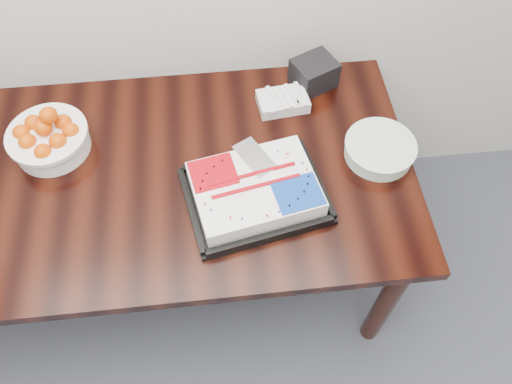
{
  "coord_description": "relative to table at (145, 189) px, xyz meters",
  "views": [
    {
      "loc": [
        0.28,
        1.03,
        2.08
      ],
      "look_at": [
        0.37,
        1.84,
        0.83
      ],
      "focal_mm": 35.0,
      "sensor_mm": 36.0,
      "label": 1
    }
  ],
  "objects": [
    {
      "name": "table",
      "position": [
        0.0,
        0.0,
        0.0
      ],
      "size": [
        1.8,
        0.9,
        0.75
      ],
      "color": "black",
      "rests_on": "ground"
    },
    {
      "name": "cake_tray",
      "position": [
        0.37,
        -0.13,
        0.13
      ],
      "size": [
        0.48,
        0.41,
        0.09
      ],
      "color": "black",
      "rests_on": "table"
    },
    {
      "name": "tangerine_bowl",
      "position": [
        -0.29,
        0.14,
        0.16
      ],
      "size": [
        0.26,
        0.26,
        0.17
      ],
      "color": "white",
      "rests_on": "table"
    },
    {
      "name": "plate_stack",
      "position": [
        0.79,
        -0.0,
        0.12
      ],
      "size": [
        0.24,
        0.24,
        0.06
      ],
      "color": "white",
      "rests_on": "table"
    },
    {
      "name": "fork_bag",
      "position": [
        0.51,
        0.25,
        0.11
      ],
      "size": [
        0.19,
        0.13,
        0.05
      ],
      "color": "silver",
      "rests_on": "table"
    },
    {
      "name": "napkin_box",
      "position": [
        0.63,
        0.35,
        0.14
      ],
      "size": [
        0.18,
        0.17,
        0.1
      ],
      "primitive_type": "cube",
      "rotation": [
        0.0,
        0.0,
        0.43
      ],
      "color": "black",
      "rests_on": "table"
    }
  ]
}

